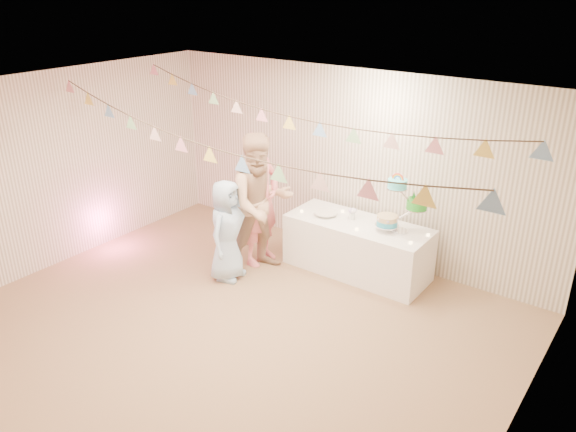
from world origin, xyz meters
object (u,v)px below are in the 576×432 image
Objects in this scene: table at (357,247)px; person_adult_a at (260,200)px; person_adult_b at (261,204)px; cake_stand at (401,203)px; person_child at (227,231)px.

table is 1.04× the size of person_adult_a.
person_adult_b reaches higher than table.
person_child is at bearing -146.99° from cake_stand.
cake_stand is at bearing -40.45° from person_adult_b.
table is at bearing -174.81° from cake_stand.
person_child is at bearing -138.33° from table.
person_adult_b is (-1.63, -0.73, -0.16)m from cake_stand.
table is at bearing -32.39° from person_adult_b.
person_adult_b is at bearing -137.69° from person_adult_a.
person_adult_b is at bearing -155.87° from cake_stand.
cake_stand is 1.80m from person_adult_b.
person_adult_a is 0.67m from person_child.
cake_stand is at bearing -67.82° from person_child.
person_adult_b reaches higher than person_child.
cake_stand reaches higher than person_child.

